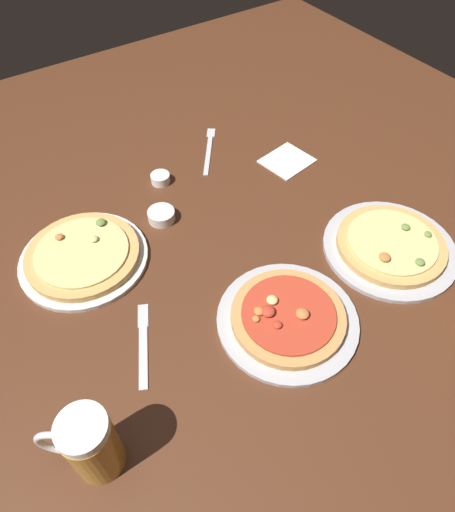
% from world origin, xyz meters
% --- Properties ---
extents(ground_plane, '(2.40, 2.40, 0.03)m').
position_xyz_m(ground_plane, '(0.00, 0.00, -0.01)').
color(ground_plane, '#4C2816').
extents(pizza_plate_near, '(0.32, 0.32, 0.05)m').
position_xyz_m(pizza_plate_near, '(0.01, -0.22, 0.02)').
color(pizza_plate_near, '#B2B2B7').
rests_on(pizza_plate_near, ground_plane).
extents(pizza_plate_far, '(0.32, 0.32, 0.05)m').
position_xyz_m(pizza_plate_far, '(-0.29, 0.20, 0.02)').
color(pizza_plate_far, silver).
rests_on(pizza_plate_far, ground_plane).
extents(pizza_plate_side, '(0.33, 0.33, 0.05)m').
position_xyz_m(pizza_plate_side, '(0.36, -0.20, 0.02)').
color(pizza_plate_side, '#B2B2B7').
rests_on(pizza_plate_side, ground_plane).
extents(beer_mug_dark, '(0.13, 0.11, 0.17)m').
position_xyz_m(beer_mug_dark, '(-0.45, -0.26, 0.08)').
color(beer_mug_dark, '#B27A23').
rests_on(beer_mug_dark, ground_plane).
extents(ramekin_sauce, '(0.06, 0.06, 0.03)m').
position_xyz_m(ramekin_sauce, '(0.01, 0.36, 0.01)').
color(ramekin_sauce, white).
rests_on(ramekin_sauce, ground_plane).
extents(ramekin_butter, '(0.07, 0.07, 0.03)m').
position_xyz_m(ramekin_butter, '(-0.06, 0.22, 0.01)').
color(ramekin_butter, silver).
rests_on(ramekin_butter, ground_plane).
extents(napkin_folded, '(0.16, 0.14, 0.01)m').
position_xyz_m(napkin_folded, '(0.37, 0.23, 0.00)').
color(napkin_folded, white).
rests_on(napkin_folded, ground_plane).
extents(fork_left, '(0.16, 0.20, 0.01)m').
position_xyz_m(fork_left, '(0.20, 0.41, 0.00)').
color(fork_left, silver).
rests_on(fork_left, ground_plane).
extents(knife_right, '(0.11, 0.19, 0.01)m').
position_xyz_m(knife_right, '(-0.28, -0.09, 0.00)').
color(knife_right, silver).
rests_on(knife_right, ground_plane).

